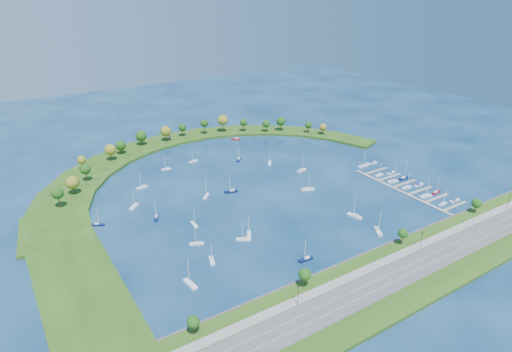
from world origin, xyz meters
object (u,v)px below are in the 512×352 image
moored_boat_5 (142,187)px  docked_boat_0 (443,203)px  moored_boat_0 (355,216)px  moored_boat_19 (249,234)px  moored_boat_7 (244,239)px  docked_boat_5 (419,185)px  docked_boat_11 (371,163)px  moored_boat_8 (134,206)px  docked_boat_2 (426,196)px  moored_boat_16 (166,169)px  moored_boat_1 (306,259)px  moored_boat_4 (302,170)px  docked_boat_9 (391,173)px  moored_boat_18 (239,159)px  docked_boat_1 (455,200)px  dock_system (408,188)px  moored_boat_3 (378,231)px  docked_boat_10 (363,166)px  harbor_tower (170,136)px  moored_boat_12 (193,161)px  moored_boat_14 (197,243)px  moored_boat_2 (156,217)px  docked_boat_8 (379,175)px  moored_boat_11 (270,162)px  moored_boat_6 (231,191)px  moored_boat_10 (236,139)px  moored_boat_17 (194,224)px  moored_boat_21 (308,189)px  moored_boat_9 (206,196)px  docked_boat_4 (407,187)px  moored_boat_15 (98,224)px  moored_boat_13 (212,260)px  docked_boat_3 (436,192)px  moored_boat_20 (190,284)px

moored_boat_5 → docked_boat_0: moored_boat_5 is taller
moored_boat_0 → moored_boat_19: bearing=63.3°
moored_boat_7 → docked_boat_5: moored_boat_7 is taller
docked_boat_11 → moored_boat_8: bearing=179.9°
docked_boat_2 → moored_boat_7: bearing=-178.6°
moored_boat_5 → moored_boat_16: moored_boat_5 is taller
moored_boat_1 → moored_boat_4: (68.60, 91.46, 0.01)m
moored_boat_5 → docked_boat_9: size_ratio=1.48×
moored_boat_18 → docked_boat_1: moored_boat_18 is taller
dock_system → docked_boat_9: 26.65m
moored_boat_0 → moored_boat_3: moored_boat_0 is taller
dock_system → docked_boat_10: bearing=86.6°
moored_boat_5 → docked_boat_1: size_ratio=1.48×
harbor_tower → dock_system: size_ratio=0.05×
moored_boat_12 → docked_boat_2: docked_boat_2 is taller
moored_boat_0 → moored_boat_14: 95.54m
moored_boat_4 → moored_boat_14: size_ratio=1.11×
moored_boat_2 → moored_boat_12: bearing=165.0°
moored_boat_12 → docked_boat_10: (105.02, -77.97, 0.04)m
moored_boat_19 → docked_boat_8: bearing=-50.5°
moored_boat_0 → docked_boat_9: size_ratio=1.76×
moored_boat_11 → moored_boat_12: (-48.63, 34.48, -0.04)m
moored_boat_2 → moored_boat_6: size_ratio=0.94×
moored_boat_10 → harbor_tower: bearing=10.5°
moored_boat_1 → moored_boat_17: moored_boat_1 is taller
moored_boat_2 → moored_boat_21: size_ratio=0.94×
harbor_tower → moored_boat_9: bearing=-101.0°
moored_boat_7 → docked_boat_4: moored_boat_7 is taller
moored_boat_15 → docked_boat_0: moored_boat_15 is taller
moored_boat_11 → docked_boat_10: 71.22m
moored_boat_16 → moored_boat_17: moored_boat_17 is taller
moored_boat_2 → docked_boat_11: (171.33, -7.58, -0.22)m
moored_boat_10 → moored_boat_4: bearing=134.8°
moored_boat_13 → docked_boat_3: (161.75, -10.82, -0.01)m
harbor_tower → moored_boat_20: size_ratio=0.30×
docked_boat_5 → docked_boat_9: (0.01, 24.95, -0.04)m
moored_boat_6 → docked_boat_5: moored_boat_6 is taller
moored_boat_6 → docked_boat_11: moored_boat_6 is taller
docked_boat_8 → docked_boat_5: bearing=-69.3°
docked_boat_0 → docked_boat_5: bearing=62.3°
moored_boat_17 → moored_boat_1: bearing=29.9°
moored_boat_1 → docked_boat_10: size_ratio=0.96×
moored_boat_12 → moored_boat_14: moored_boat_14 is taller
docked_boat_1 → moored_boat_12: bearing=128.9°
moored_boat_6 → docked_boat_9: (114.62, -35.51, -0.37)m
moored_boat_5 → moored_boat_15: (-38.34, -35.11, -0.02)m
moored_boat_19 → docked_boat_9: size_ratio=1.41×
moored_boat_13 → moored_boat_10: bearing=164.9°
moored_boat_10 → moored_boat_21: size_ratio=0.92×
harbor_tower → docked_boat_1: bearing=-62.3°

